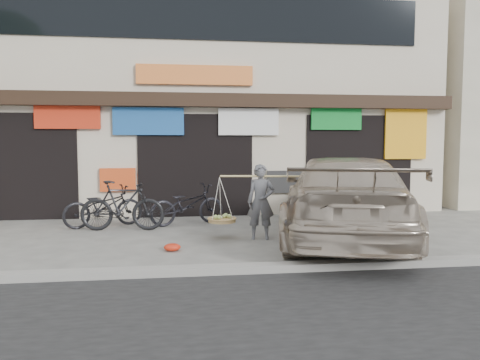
{
  "coord_description": "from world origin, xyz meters",
  "views": [
    {
      "loc": [
        -0.46,
        -8.86,
        1.97
      ],
      "look_at": [
        0.84,
        0.9,
        1.17
      ],
      "focal_mm": 35.0,
      "sensor_mm": 36.0,
      "label": 1
    }
  ],
  "objects": [
    {
      "name": "ground",
      "position": [
        0.0,
        0.0,
        0.0
      ],
      "size": [
        70.0,
        70.0,
        0.0
      ],
      "primitive_type": "plane",
      "color": "gray",
      "rests_on": "ground"
    },
    {
      "name": "red_bag",
      "position": [
        -0.58,
        -0.45,
        0.07
      ],
      "size": [
        0.31,
        0.25,
        0.14
      ],
      "primitive_type": "ellipsoid",
      "color": "red",
      "rests_on": "ground"
    },
    {
      "name": "street_vendor",
      "position": [
        1.19,
        0.38,
        0.7
      ],
      "size": [
        2.12,
        0.82,
        1.52
      ],
      "rotation": [
        0.0,
        0.0,
        -0.17
      ],
      "color": "#5C5C61",
      "rests_on": "ground"
    },
    {
      "name": "bike_1",
      "position": [
        -1.7,
        1.69,
        0.56
      ],
      "size": [
        1.9,
        0.69,
        1.12
      ],
      "primitive_type": "imported",
      "rotation": [
        0.0,
        0.0,
        1.48
      ],
      "color": "black",
      "rests_on": "ground"
    },
    {
      "name": "bike_0",
      "position": [
        -2.2,
        2.22,
        0.48
      ],
      "size": [
        1.94,
        1.3,
        0.96
      ],
      "primitive_type": "imported",
      "rotation": [
        0.0,
        0.0,
        1.97
      ],
      "color": "black",
      "rests_on": "ground"
    },
    {
      "name": "suv",
      "position": [
        2.82,
        0.09,
        0.84
      ],
      "size": [
        3.88,
        6.21,
        1.68
      ],
      "rotation": [
        0.0,
        0.0,
        2.86
      ],
      "color": "#C0B09B",
      "rests_on": "ground"
    },
    {
      "name": "kerb",
      "position": [
        0.0,
        -2.0,
        0.06
      ],
      "size": [
        70.0,
        0.25,
        0.12
      ],
      "primitive_type": "cube",
      "color": "gray",
      "rests_on": "ground"
    },
    {
      "name": "shophouse_block",
      "position": [
        -0.0,
        6.42,
        3.45
      ],
      "size": [
        14.0,
        6.32,
        7.0
      ],
      "color": "beige",
      "rests_on": "ground"
    },
    {
      "name": "bike_2",
      "position": [
        -0.26,
        2.24,
        0.48
      ],
      "size": [
        1.95,
        1.24,
        0.97
      ],
      "primitive_type": "imported",
      "rotation": [
        0.0,
        0.0,
        1.92
      ],
      "color": "black",
      "rests_on": "ground"
    }
  ]
}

